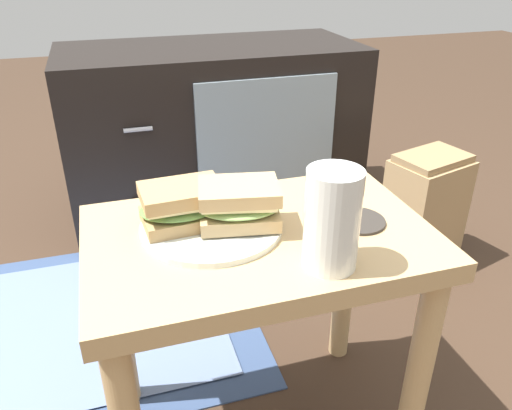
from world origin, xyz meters
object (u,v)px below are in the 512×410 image
(sandwich_back, at_px, (239,204))
(coaster, at_px, (358,221))
(sandwich_front, at_px, (182,205))
(beer_glass, at_px, (332,222))
(plate, at_px, (212,226))
(paper_bag, at_px, (424,209))
(tv_cabinet, at_px, (214,133))

(sandwich_back, distance_m, coaster, 0.20)
(sandwich_front, xyz_separation_m, coaster, (0.28, -0.07, -0.04))
(sandwich_front, xyz_separation_m, beer_glass, (0.18, -0.17, 0.03))
(beer_glass, bearing_deg, coaster, 45.39)
(plate, relative_size, sandwich_front, 1.60)
(plate, height_order, sandwich_front, sandwich_front)
(sandwich_back, relative_size, paper_bag, 0.44)
(tv_cabinet, relative_size, sandwich_front, 6.59)
(sandwich_back, height_order, beer_glass, beer_glass)
(plate, bearing_deg, coaster, -12.15)
(sandwich_back, distance_m, paper_bag, 0.87)
(tv_cabinet, bearing_deg, coaster, -87.99)
(sandwich_back, bearing_deg, beer_glass, -54.57)
(tv_cabinet, distance_m, coaster, 0.98)
(tv_cabinet, xyz_separation_m, paper_bag, (0.52, -0.50, -0.12))
(sandwich_front, bearing_deg, tv_cabinet, 74.59)
(coaster, bearing_deg, sandwich_front, 166.87)
(beer_glass, height_order, paper_bag, beer_glass)
(tv_cabinet, relative_size, beer_glass, 6.40)
(tv_cabinet, distance_m, plate, 0.95)
(sandwich_front, height_order, sandwich_back, sandwich_back)
(beer_glass, bearing_deg, sandwich_back, 125.43)
(tv_cabinet, height_order, sandwich_back, tv_cabinet)
(sandwich_front, xyz_separation_m, paper_bag, (0.77, 0.40, -0.33))
(tv_cabinet, height_order, sandwich_front, tv_cabinet)
(plate, xyz_separation_m, coaster, (0.24, -0.05, -0.00))
(plate, bearing_deg, tv_cabinet, 77.37)
(sandwich_front, bearing_deg, sandwich_back, -18.41)
(plate, height_order, beer_glass, beer_glass)
(plate, xyz_separation_m, beer_glass, (0.14, -0.15, 0.07))
(sandwich_back, distance_m, beer_glass, 0.17)
(plate, bearing_deg, sandwich_back, -18.41)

